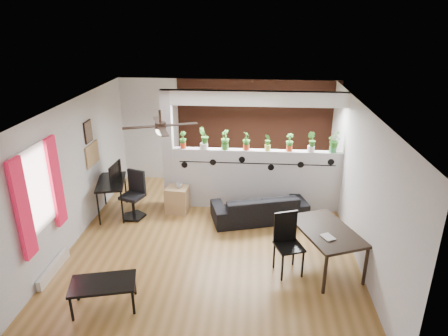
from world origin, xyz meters
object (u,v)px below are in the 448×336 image
(potted_plant_4, at_px, (268,142))
(potted_plant_1, at_px, (204,138))
(potted_plant_0, at_px, (183,139))
(folding_chair, at_px, (287,237))
(potted_plant_2, at_px, (225,139))
(sofa, at_px, (259,208))
(coffee_table, at_px, (103,285))
(ceiling_fan, at_px, (161,127))
(potted_plant_6, at_px, (312,141))
(potted_plant_3, at_px, (246,140))
(potted_plant_5, at_px, (290,142))
(office_chair, at_px, (134,198))
(cup, at_px, (179,185))
(dining_table, at_px, (326,233))
(potted_plant_7, at_px, (334,142))
(cube_shelf, at_px, (177,199))
(computer_desk, at_px, (111,184))

(potted_plant_4, bearing_deg, potted_plant_1, -180.00)
(potted_plant_0, distance_m, folding_chair, 3.24)
(potted_plant_2, height_order, folding_chair, potted_plant_2)
(potted_plant_1, bearing_deg, sofa, -24.52)
(coffee_table, bearing_deg, sofa, 51.67)
(ceiling_fan, height_order, potted_plant_6, ceiling_fan)
(potted_plant_1, relative_size, potted_plant_3, 1.20)
(potted_plant_5, height_order, office_chair, potted_plant_5)
(coffee_table, bearing_deg, potted_plant_0, 79.97)
(potted_plant_0, xyz_separation_m, coffee_table, (-0.61, -3.43, -1.16))
(ceiling_fan, distance_m, potted_plant_4, 2.68)
(potted_plant_5, relative_size, office_chair, 0.37)
(potted_plant_6, bearing_deg, folding_chair, -104.79)
(potted_plant_0, bearing_deg, potted_plant_1, -0.00)
(cup, xyz_separation_m, dining_table, (2.82, -1.81, 0.02))
(sofa, bearing_deg, potted_plant_2, -52.17)
(potted_plant_7, distance_m, cup, 3.37)
(potted_plant_2, distance_m, potted_plant_4, 0.90)
(folding_chair, bearing_deg, potted_plant_4, 97.54)
(folding_chair, bearing_deg, potted_plant_6, 75.21)
(folding_chair, bearing_deg, dining_table, 11.41)
(ceiling_fan, bearing_deg, potted_plant_0, 89.36)
(potted_plant_7, bearing_deg, potted_plant_3, 180.00)
(cube_shelf, relative_size, computer_desk, 0.50)
(potted_plant_3, relative_size, cup, 2.93)
(potted_plant_3, relative_size, potted_plant_6, 0.93)
(potted_plant_1, bearing_deg, cup, -146.25)
(potted_plant_0, bearing_deg, cup, -99.58)
(cup, bearing_deg, potted_plant_6, 7.01)
(potted_plant_5, distance_m, potted_plant_7, 0.90)
(ceiling_fan, distance_m, potted_plant_3, 2.39)
(potted_plant_4, distance_m, potted_plant_7, 1.35)
(ceiling_fan, relative_size, potted_plant_4, 3.32)
(coffee_table, bearing_deg, potted_plant_6, 45.99)
(ceiling_fan, xyz_separation_m, potted_plant_3, (1.37, 1.80, -0.76))
(potted_plant_5, distance_m, cube_shelf, 2.70)
(computer_desk, xyz_separation_m, coffee_table, (0.86, -2.89, -0.30))
(potted_plant_5, bearing_deg, office_chair, -168.60)
(potted_plant_5, height_order, sofa, potted_plant_5)
(potted_plant_1, relative_size, potted_plant_7, 1.12)
(computer_desk, bearing_deg, folding_chair, -25.90)
(ceiling_fan, bearing_deg, potted_plant_5, 38.33)
(cup, bearing_deg, potted_plant_0, 80.42)
(potted_plant_0, bearing_deg, potted_plant_3, 0.00)
(potted_plant_1, bearing_deg, potted_plant_0, 180.00)
(cube_shelf, height_order, folding_chair, folding_chair)
(potted_plant_2, relative_size, potted_plant_4, 1.17)
(cup, relative_size, office_chair, 0.13)
(potted_plant_6, relative_size, folding_chair, 0.40)
(potted_plant_2, relative_size, office_chair, 0.42)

